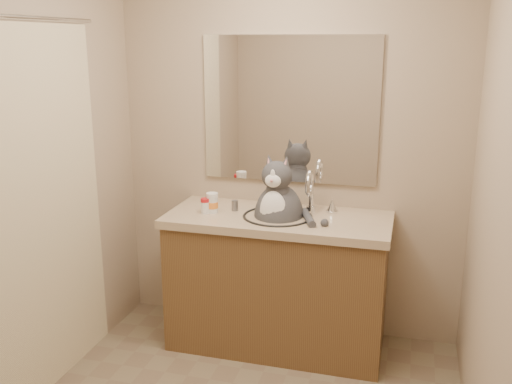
# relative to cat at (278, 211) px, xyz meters

# --- Properties ---
(room) EXTENTS (2.22, 2.52, 2.42)m
(room) POSITION_rel_cat_xyz_m (-0.00, -0.95, 0.32)
(room) COLOR #807258
(room) RESTS_ON ground
(vanity) EXTENTS (1.34, 0.59, 1.12)m
(vanity) POSITION_rel_cat_xyz_m (-0.00, 0.01, -0.44)
(vanity) COLOR brown
(vanity) RESTS_ON ground
(mirror) EXTENTS (1.10, 0.02, 0.90)m
(mirror) POSITION_rel_cat_xyz_m (-0.00, 0.28, 0.57)
(mirror) COLOR white
(mirror) RESTS_ON room
(shower_curtain) EXTENTS (0.02, 1.30, 1.93)m
(shower_curtain) POSITION_rel_cat_xyz_m (-1.05, -0.85, 0.15)
(shower_curtain) COLOR beige
(shower_curtain) RESTS_ON ground
(cat) EXTENTS (0.42, 0.36, 0.59)m
(cat) POSITION_rel_cat_xyz_m (0.00, 0.00, 0.00)
(cat) COLOR #434448
(cat) RESTS_ON vanity
(pill_bottle_redcap) EXTENTS (0.06, 0.06, 0.09)m
(pill_bottle_redcap) POSITION_rel_cat_xyz_m (-0.44, -0.06, 0.02)
(pill_bottle_redcap) COLOR white
(pill_bottle_redcap) RESTS_ON vanity
(pill_bottle_orange) EXTENTS (0.09, 0.09, 0.12)m
(pill_bottle_orange) POSITION_rel_cat_xyz_m (-0.41, -0.03, 0.03)
(pill_bottle_orange) COLOR white
(pill_bottle_orange) RESTS_ON vanity
(grey_canister) EXTENTS (0.05, 0.05, 0.06)m
(grey_canister) POSITION_rel_cat_xyz_m (-0.29, 0.04, 0.00)
(grey_canister) COLOR slate
(grey_canister) RESTS_ON vanity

